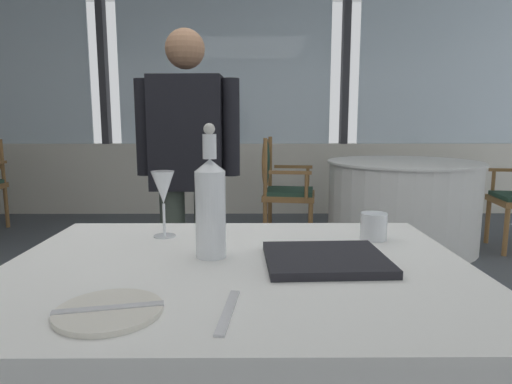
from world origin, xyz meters
TOP-DOWN VIEW (x-y plane):
  - ground_plane at (0.00, 0.00)m, footprint 11.88×11.88m
  - window_wall_far at (0.00, 3.43)m, footprint 9.12×0.14m
  - side_plate at (0.08, -1.14)m, footprint 0.19×0.19m
  - butter_knife at (0.08, -1.14)m, footprint 0.19×0.06m
  - dinner_fork at (0.29, -1.14)m, footprint 0.04×0.19m
  - water_bottle at (0.23, -0.81)m, footprint 0.08×0.08m
  - wine_glass at (0.07, -0.61)m, footprint 0.07×0.07m
  - water_tumbler at (0.68, -0.65)m, footprint 0.08×0.08m
  - menu_book at (0.51, -0.86)m, footprint 0.29×0.26m
  - background_table_1 at (1.66, 1.96)m, footprint 1.33×1.33m
  - dining_chair_1_1 at (0.58, 2.11)m, footprint 0.53×0.58m
  - diner_person_1 at (0.00, 0.37)m, footprint 0.53×0.22m

SIDE VIEW (x-z plane):
  - ground_plane at x=0.00m, z-range 0.00..0.00m
  - background_table_1 at x=1.66m, z-range 0.00..0.77m
  - dining_chair_1_1 at x=0.58m, z-range 0.08..1.05m
  - dinner_fork at x=0.29m, z-range 0.77..0.77m
  - side_plate at x=0.08m, z-range 0.77..0.78m
  - menu_book at x=0.51m, z-range 0.77..0.79m
  - butter_knife at x=0.08m, z-range 0.77..0.78m
  - water_tumbler at x=0.68m, z-range 0.77..0.84m
  - diner_person_1 at x=0.00m, z-range 0.10..1.66m
  - water_bottle at x=0.23m, z-range 0.73..1.06m
  - wine_glass at x=0.07m, z-range 0.81..1.00m
  - window_wall_far at x=0.00m, z-range -0.30..2.69m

